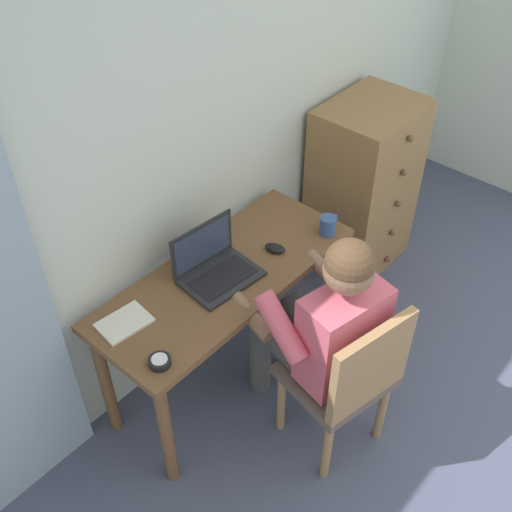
{
  "coord_description": "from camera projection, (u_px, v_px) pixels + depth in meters",
  "views": [
    {
      "loc": [
        -1.81,
        0.42,
        2.64
      ],
      "look_at": [
        -0.27,
        1.77,
        0.83
      ],
      "focal_mm": 43.56,
      "sensor_mm": 36.0,
      "label": 1
    }
  ],
  "objects": [
    {
      "name": "wall_back",
      "position": [
        224.0,
        115.0,
        2.82
      ],
      "size": [
        4.8,
        0.05,
        2.5
      ],
      "primitive_type": "cube",
      "color": "silver",
      "rests_on": "ground_plane"
    },
    {
      "name": "desk",
      "position": [
        226.0,
        292.0,
        2.87
      ],
      "size": [
        1.3,
        0.52,
        0.73
      ],
      "color": "brown",
      "rests_on": "ground_plane"
    },
    {
      "name": "dresser",
      "position": [
        363.0,
        188.0,
        3.64
      ],
      "size": [
        0.58,
        0.48,
        1.06
      ],
      "color": "olive",
      "rests_on": "ground_plane"
    },
    {
      "name": "chair",
      "position": [
        348.0,
        377.0,
        2.65
      ],
      "size": [
        0.49,
        0.48,
        0.88
      ],
      "color": "brown",
      "rests_on": "ground_plane"
    },
    {
      "name": "person_seated",
      "position": [
        322.0,
        323.0,
        2.64
      ],
      "size": [
        0.61,
        0.64,
        1.2
      ],
      "color": "#4C4C4C",
      "rests_on": "ground_plane"
    },
    {
      "name": "laptop",
      "position": [
        215.0,
        266.0,
        2.76
      ],
      "size": [
        0.36,
        0.28,
        0.24
      ],
      "color": "#232326",
      "rests_on": "desk"
    },
    {
      "name": "computer_mouse",
      "position": [
        275.0,
        248.0,
        2.91
      ],
      "size": [
        0.08,
        0.11,
        0.03
      ],
      "primitive_type": "ellipsoid",
      "rotation": [
        0.0,
        0.0,
        0.27
      ],
      "color": "black",
      "rests_on": "desk"
    },
    {
      "name": "desk_clock",
      "position": [
        160.0,
        362.0,
        2.4
      ],
      "size": [
        0.09,
        0.09,
        0.03
      ],
      "color": "black",
      "rests_on": "desk"
    },
    {
      "name": "notebook_pad",
      "position": [
        124.0,
        323.0,
        2.57
      ],
      "size": [
        0.22,
        0.17,
        0.01
      ],
      "primitive_type": "cube",
      "rotation": [
        0.0,
        0.0,
        -0.11
      ],
      "color": "silver",
      "rests_on": "desk"
    },
    {
      "name": "coffee_mug",
      "position": [
        328.0,
        225.0,
        2.99
      ],
      "size": [
        0.12,
        0.08,
        0.09
      ],
      "color": "#33518C",
      "rests_on": "desk"
    }
  ]
}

